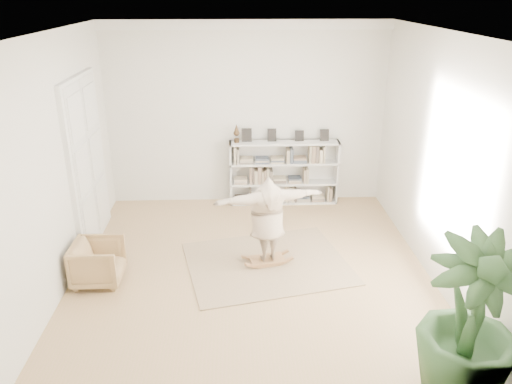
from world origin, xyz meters
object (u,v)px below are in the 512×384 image
rocker_board (267,260)px  person (268,217)px  bookshelf (283,173)px  armchair (98,262)px  houseplant (471,322)px

rocker_board → person: person is taller
bookshelf → rocker_board: size_ratio=3.63×
bookshelf → person: size_ratio=1.28×
armchair → rocker_board: 2.61m
bookshelf → rocker_board: bookshelf is taller
armchair → houseplant: 5.14m
bookshelf → armchair: bookshelf is taller
person → rocker_board: bearing=180.0°
bookshelf → rocker_board: (-0.48, -2.51, -0.56)m
armchair → person: bearing=-80.4°
bookshelf → armchair: 4.24m
rocker_board → armchair: bearing=176.6°
bookshelf → houseplant: (1.44, -5.37, 0.30)m
armchair → bookshelf: bearing=-45.7°
bookshelf → houseplant: size_ratio=1.17×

